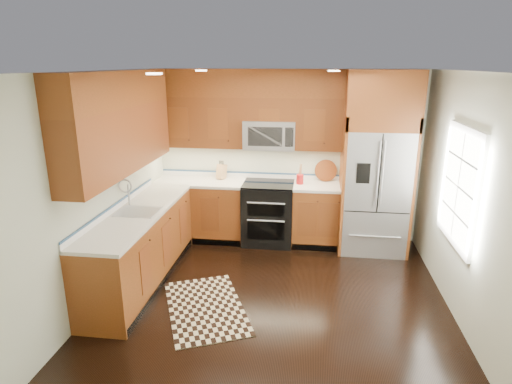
# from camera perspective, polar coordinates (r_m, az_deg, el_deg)

# --- Properties ---
(ground) EXTENTS (4.00, 4.00, 0.00)m
(ground) POSITION_cam_1_polar(r_m,az_deg,el_deg) (5.24, 2.42, -13.95)
(ground) COLOR black
(ground) RESTS_ON ground
(wall_back) EXTENTS (4.00, 0.02, 2.60)m
(wall_back) POSITION_cam_1_polar(r_m,az_deg,el_deg) (6.64, 4.15, 4.80)
(wall_back) COLOR beige
(wall_back) RESTS_ON ground
(wall_left) EXTENTS (0.02, 4.00, 2.60)m
(wall_left) POSITION_cam_1_polar(r_m,az_deg,el_deg) (5.26, -19.63, 0.63)
(wall_left) COLOR beige
(wall_left) RESTS_ON ground
(wall_right) EXTENTS (0.02, 4.00, 2.60)m
(wall_right) POSITION_cam_1_polar(r_m,az_deg,el_deg) (4.96, 26.27, -1.10)
(wall_right) COLOR beige
(wall_right) RESTS_ON ground
(window) EXTENTS (0.04, 1.10, 1.30)m
(window) POSITION_cam_1_polar(r_m,az_deg,el_deg) (5.11, 25.50, 0.66)
(window) COLOR white
(window) RESTS_ON ground
(base_cabinets) EXTENTS (2.85, 3.00, 0.90)m
(base_cabinets) POSITION_cam_1_polar(r_m,az_deg,el_deg) (6.05, -8.47, -5.00)
(base_cabinets) COLOR brown
(base_cabinets) RESTS_ON ground
(countertop) EXTENTS (2.86, 3.01, 0.04)m
(countertop) POSITION_cam_1_polar(r_m,az_deg,el_deg) (5.96, -7.05, -0.47)
(countertop) COLOR white
(countertop) RESTS_ON base_cabinets
(upper_cabinets) EXTENTS (2.85, 3.00, 1.15)m
(upper_cabinets) POSITION_cam_1_polar(r_m,az_deg,el_deg) (5.82, -7.86, 10.22)
(upper_cabinets) COLOR brown
(upper_cabinets) RESTS_ON ground
(range) EXTENTS (0.76, 0.67, 0.95)m
(range) POSITION_cam_1_polar(r_m,az_deg,el_deg) (6.57, 1.64, -2.83)
(range) COLOR black
(range) RESTS_ON ground
(microwave) EXTENTS (0.76, 0.40, 0.42)m
(microwave) POSITION_cam_1_polar(r_m,az_deg,el_deg) (6.40, 1.85, 7.65)
(microwave) COLOR #B2B2B7
(microwave) RESTS_ON ground
(refrigerator) EXTENTS (0.98, 0.75, 2.60)m
(refrigerator) POSITION_cam_1_polar(r_m,az_deg,el_deg) (6.33, 15.77, 3.65)
(refrigerator) COLOR #B2B2B7
(refrigerator) RESTS_ON ground
(sink_faucet) EXTENTS (0.54, 0.44, 0.37)m
(sink_faucet) POSITION_cam_1_polar(r_m,az_deg,el_deg) (5.44, -15.76, -1.91)
(sink_faucet) COLOR #B2B2B7
(sink_faucet) RESTS_ON countertop
(rug) EXTENTS (1.29, 1.57, 0.01)m
(rug) POSITION_cam_1_polar(r_m,az_deg,el_deg) (5.09, -6.74, -15.00)
(rug) COLOR black
(rug) RESTS_ON ground
(knife_block) EXTENTS (0.15, 0.17, 0.29)m
(knife_block) POSITION_cam_1_polar(r_m,az_deg,el_deg) (6.70, -4.62, 2.77)
(knife_block) COLOR tan
(knife_block) RESTS_ON countertop
(utensil_crock) EXTENTS (0.14, 0.14, 0.30)m
(utensil_crock) POSITION_cam_1_polar(r_m,az_deg,el_deg) (6.42, 5.88, 2.00)
(utensil_crock) COLOR #AE1518
(utensil_crock) RESTS_ON countertop
(cutting_board) EXTENTS (0.37, 0.37, 0.02)m
(cutting_board) POSITION_cam_1_polar(r_m,az_deg,el_deg) (6.66, 9.22, 1.56)
(cutting_board) COLOR brown
(cutting_board) RESTS_ON countertop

